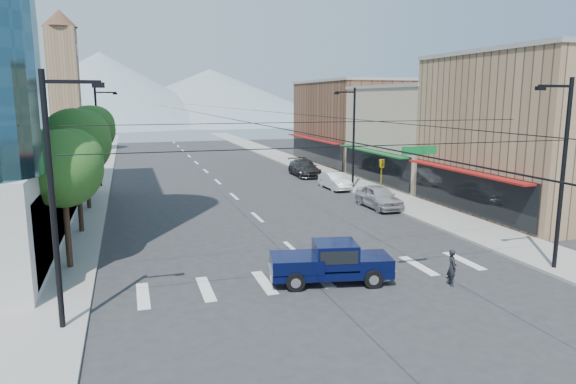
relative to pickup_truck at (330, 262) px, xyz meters
The scene contains 21 objects.
ground 1.18m from the pickup_truck, 91.07° to the right, with size 160.00×160.00×0.00m, color #28282B.
sidewalk_left 41.11m from the pickup_truck, 107.00° to the left, with size 4.00×120.00×0.15m, color gray.
sidewalk_right 41.10m from the pickup_truck, 73.04° to the left, with size 4.00×120.00×0.15m, color gray.
shop_near 22.51m from the pickup_truck, 24.96° to the left, with size 12.00×14.00×11.00m, color #8C6B4C.
shop_mid 30.91m from the pickup_truck, 49.38° to the left, with size 12.00×14.00×9.00m, color tan.
shop_far 44.28m from the pickup_truck, 63.05° to the left, with size 12.00×18.00×10.00m, color brown.
clock_tower 64.22m from the pickup_truck, 105.08° to the left, with size 4.80×4.80×20.40m.
mountain_left 150.39m from the pickup_truck, 95.74° to the left, with size 80.00×80.00×22.00m, color gray.
mountain_right 160.76m from the pickup_truck, 82.85° to the left, with size 90.00×90.00×18.00m, color gray.
tree_near 12.97m from the pickup_truck, 154.01° to the left, with size 3.65×3.64×6.71m.
tree_midnear 17.27m from the pickup_truck, 131.78° to the left, with size 4.09×4.09×7.52m.
tree_midfar 22.71m from the pickup_truck, 119.74° to the left, with size 3.65×3.64×6.71m.
tree_far 29.01m from the pickup_truck, 112.77° to the left, with size 4.09×4.09×7.52m.
signal_rig 4.07m from the pickup_truck, 83.96° to the right, with size 21.80×0.20×9.00m.
lamp_pole_nw 31.44m from the pickup_truck, 110.02° to the left, with size 2.00×0.25×9.00m.
lamp_pole_ne 24.15m from the pickup_truck, 63.43° to the left, with size 2.00×0.25×9.00m.
pickup_truck is the anchor object (origin of this frame).
pedestrian 5.30m from the pickup_truck, 21.26° to the right, with size 0.59×0.39×1.62m, color black.
parked_car_near 16.49m from the pickup_truck, 55.29° to the left, with size 2.00×4.98×1.70m, color #AFAFB4.
parked_car_mid 24.00m from the pickup_truck, 66.97° to the left, with size 1.58×4.52×1.49m, color white.
parked_car_far 31.86m from the pickup_truck, 72.86° to the left, with size 2.40×5.90×1.71m, color #272729.
Camera 1 is at (-8.28, -19.51, 8.06)m, focal length 32.00 mm.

